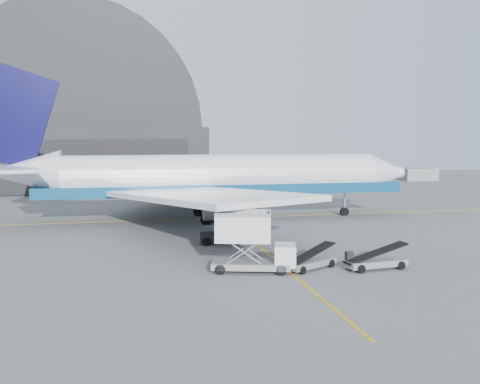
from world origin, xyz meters
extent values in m
plane|color=#565659|center=(0.00, 0.00, 0.00)|extent=(200.00, 200.00, 0.00)
cube|color=#C48F12|center=(0.00, 20.00, 0.01)|extent=(80.00, 0.25, 0.02)
cube|color=#C48F12|center=(0.00, -2.00, 0.01)|extent=(0.25, 40.00, 0.02)
cube|color=black|center=(-22.00, 65.00, 6.00)|extent=(50.00, 28.00, 12.00)
cube|color=black|center=(-22.00, 50.90, 5.00)|extent=(42.00, 0.40, 9.50)
cube|color=black|center=(38.00, 72.00, 0.00)|extent=(14.00, 8.00, 4.00)
cube|color=gray|center=(55.00, 68.00, 0.00)|extent=(8.00, 6.00, 2.80)
cylinder|color=white|center=(-0.17, 18.76, 5.54)|extent=(38.39, 5.12, 5.12)
cone|color=white|center=(21.37, 18.76, 5.54)|extent=(4.69, 5.12, 5.12)
sphere|color=white|center=(23.51, 18.76, 5.54)|extent=(1.49, 1.49, 1.49)
cone|color=white|center=(-23.09, 18.76, 6.18)|extent=(7.46, 5.12, 5.12)
cube|color=black|center=(20.09, 18.76, 6.18)|extent=(2.77, 2.35, 0.75)
cube|color=navy|center=(-0.17, 18.76, 3.89)|extent=(44.78, 5.17, 1.28)
cube|color=white|center=(-4.43, 5.96, 4.48)|extent=(19.66, 26.14, 1.56)
cube|color=white|center=(-4.43, 31.55, 4.48)|extent=(19.66, 26.14, 1.56)
cube|color=white|center=(-23.62, 13.96, 6.82)|extent=(6.53, 8.92, 0.37)
cube|color=white|center=(-23.62, 23.56, 6.82)|extent=(6.53, 8.92, 0.37)
cube|color=#080739|center=(-24.16, 18.76, 12.48)|extent=(9.89, 0.53, 12.28)
cylinder|color=gray|center=(-1.23, 10.23, 2.77)|extent=(5.54, 2.88, 2.88)
cylinder|color=gray|center=(-1.23, 27.29, 2.77)|extent=(5.54, 2.88, 2.88)
cylinder|color=#A5A5AA|center=(15.83, 18.76, 1.49)|extent=(0.30, 0.30, 2.99)
cylinder|color=black|center=(15.83, 18.76, 0.48)|extent=(1.17, 0.37, 1.17)
cylinder|color=black|center=(-2.30, 15.34, 0.59)|extent=(1.39, 0.48, 1.39)
cylinder|color=black|center=(-2.30, 22.17, 0.59)|extent=(1.39, 0.48, 1.39)
cube|color=gray|center=(-2.81, -6.98, 0.55)|extent=(6.39, 3.89, 0.50)
cube|color=silver|center=(-0.32, -7.67, 1.34)|extent=(2.14, 2.63, 1.59)
cube|color=black|center=(0.40, -7.87, 1.59)|extent=(0.58, 1.84, 0.90)
cube|color=silver|center=(-3.39, -6.82, 3.38)|extent=(4.69, 3.51, 1.99)
cylinder|color=black|center=(-0.88, -8.59, 0.40)|extent=(0.85, 0.50, 0.80)
cylinder|color=black|center=(-0.33, -6.58, 0.40)|extent=(0.85, 0.50, 0.80)
cylinder|color=black|center=(-5.29, -7.37, 0.40)|extent=(0.85, 0.50, 0.80)
cylinder|color=black|center=(-4.74, -5.36, 0.40)|extent=(0.85, 0.50, 0.80)
cube|color=black|center=(-3.22, 4.23, 0.54)|extent=(4.12, 2.54, 0.88)
cube|color=silver|center=(-2.63, 4.17, 1.32)|extent=(1.54, 1.89, 0.88)
cylinder|color=black|center=(-1.95, 3.12, 0.39)|extent=(0.91, 0.43, 0.88)
cylinder|color=black|center=(-1.75, 5.07, 0.39)|extent=(0.91, 0.43, 0.88)
cylinder|color=black|center=(-4.68, 3.40, 0.39)|extent=(0.91, 0.43, 0.88)
cylinder|color=black|center=(-4.48, 5.35, 0.39)|extent=(0.91, 0.43, 0.88)
cube|color=gray|center=(1.89, -7.16, 0.47)|extent=(4.79, 3.57, 0.47)
cube|color=black|center=(1.89, -7.16, 1.20)|extent=(4.80, 3.25, 1.33)
cube|color=black|center=(-0.04, -7.55, 0.99)|extent=(0.66, 0.62, 0.63)
cylinder|color=black|center=(3.70, -7.01, 0.31)|extent=(0.68, 0.53, 0.63)
cylinder|color=black|center=(3.01, -5.73, 0.31)|extent=(0.68, 0.53, 0.63)
cylinder|color=black|center=(0.76, -8.60, 0.31)|extent=(0.68, 0.53, 0.63)
cylinder|color=black|center=(0.07, -7.32, 0.31)|extent=(0.68, 0.53, 0.63)
cube|color=gray|center=(6.88, -8.28, 0.50)|extent=(5.06, 2.22, 0.50)
cube|color=black|center=(6.88, -8.28, 1.28)|extent=(5.31, 1.71, 1.42)
cube|color=black|center=(4.82, -7.90, 1.06)|extent=(0.60, 0.51, 0.67)
cylinder|color=black|center=(8.74, -8.84, 0.33)|extent=(0.70, 0.35, 0.67)
cylinder|color=black|center=(8.56, -7.30, 0.33)|extent=(0.70, 0.35, 0.67)
cylinder|color=black|center=(5.20, -9.26, 0.33)|extent=(0.70, 0.35, 0.67)
cylinder|color=black|center=(5.02, -7.71, 0.33)|extent=(0.70, 0.35, 0.67)
cube|color=#FD6408|center=(-0.82, 4.85, 0.01)|extent=(0.36, 0.36, 0.03)
cone|color=#FD6408|center=(-0.82, 4.85, 0.26)|extent=(0.36, 0.36, 0.52)
camera|label=1|loc=(-12.06, -46.04, 10.36)|focal=40.00mm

